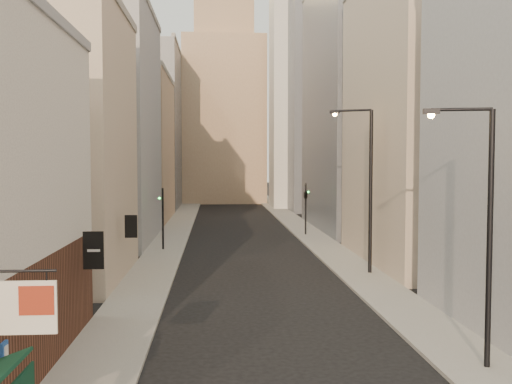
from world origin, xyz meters
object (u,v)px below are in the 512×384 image
(white_tower, at_px, (298,86))
(traffic_light_right, at_px, (306,196))
(clock_tower, at_px, (224,101))
(streetlamp_near, at_px, (483,222))
(traffic_light_left, at_px, (163,207))
(streetlamp_mid, at_px, (366,181))

(white_tower, relative_size, traffic_light_right, 8.30)
(clock_tower, bearing_deg, traffic_light_right, -81.52)
(streetlamp_near, xyz_separation_m, traffic_light_left, (-13.13, 26.73, -1.61))
(white_tower, height_order, traffic_light_left, white_tower)
(clock_tower, distance_m, streetlamp_near, 83.55)
(clock_tower, bearing_deg, streetlamp_near, -84.81)
(streetlamp_mid, height_order, traffic_light_right, streetlamp_mid)
(traffic_light_left, bearing_deg, streetlamp_mid, 130.92)
(traffic_light_right, bearing_deg, clock_tower, -76.30)
(white_tower, bearing_deg, clock_tower, 128.16)
(clock_tower, height_order, traffic_light_left, clock_tower)
(white_tower, bearing_deg, streetlamp_near, -92.96)
(clock_tower, relative_size, traffic_light_right, 8.98)
(white_tower, relative_size, traffic_light_left, 8.30)
(white_tower, xyz_separation_m, streetlamp_mid, (-3.11, -51.83, -12.70))
(clock_tower, xyz_separation_m, white_tower, (11.00, -14.00, 0.97))
(streetlamp_mid, bearing_deg, traffic_light_right, 115.23)
(streetlamp_near, bearing_deg, clock_tower, 107.74)
(streetlamp_near, bearing_deg, traffic_light_left, 128.71)
(white_tower, height_order, streetlamp_near, white_tower)
(traffic_light_left, bearing_deg, clock_tower, -107.66)
(clock_tower, relative_size, streetlamp_near, 5.04)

